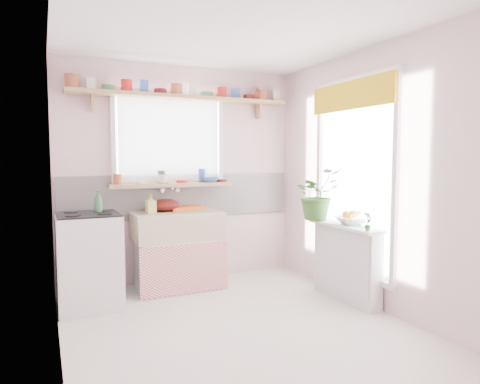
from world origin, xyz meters
name	(u,v)px	position (x,y,z in m)	size (l,w,h in m)	color
room	(261,165)	(0.66, 0.86, 1.37)	(3.20, 3.20, 3.20)	silver
sink_unit	(177,249)	(-0.15, 1.29, 0.43)	(0.95, 0.65, 1.11)	white
cooker	(89,260)	(-1.10, 1.05, 0.46)	(0.58, 0.58, 0.93)	white
radiator_ledge	(346,261)	(1.30, 0.20, 0.40)	(0.22, 0.95, 0.78)	white
windowsill	(172,185)	(-0.15, 1.48, 1.14)	(1.40, 0.22, 0.04)	tan
pine_shelf	(184,98)	(0.00, 1.47, 2.12)	(2.52, 0.24, 0.04)	tan
shelf_crockery	(184,91)	(0.00, 1.47, 2.20)	(2.47, 0.11, 0.12)	#A55133
sill_crockery	(168,178)	(-0.20, 1.48, 1.21)	(1.35, 0.11, 0.12)	#A55133
dish_tray	(183,208)	(-0.02, 1.50, 0.87)	(0.41, 0.31, 0.04)	#E75314
colander	(165,205)	(-0.25, 1.41, 0.92)	(0.31, 0.31, 0.14)	#4F100D
jade_plant	(317,194)	(1.21, 0.60, 1.05)	(0.50, 0.43, 0.56)	#336227
fruit_bowl	(351,221)	(1.33, 0.17, 0.81)	(0.31, 0.31, 0.08)	silver
herb_pot	(368,221)	(1.21, -0.20, 0.87)	(0.10, 0.07, 0.19)	#275923
soap_bottle_sink	(151,204)	(-0.44, 1.29, 0.95)	(0.09, 0.10, 0.21)	#CDD55E
sill_cup	(163,179)	(-0.27, 1.42, 1.21)	(0.13, 0.13, 0.10)	silver
sill_bowl	(210,180)	(0.29, 1.42, 1.19)	(0.19, 0.19, 0.06)	#2F549A
shelf_vase	(257,94)	(0.95, 1.53, 2.22)	(0.16, 0.16, 0.17)	#A74533
cooker_bottle	(98,201)	(-0.99, 1.13, 1.02)	(0.08, 0.08, 0.21)	#3D7A51
fruit	(352,215)	(1.34, 0.18, 0.87)	(0.20, 0.14, 0.10)	orange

